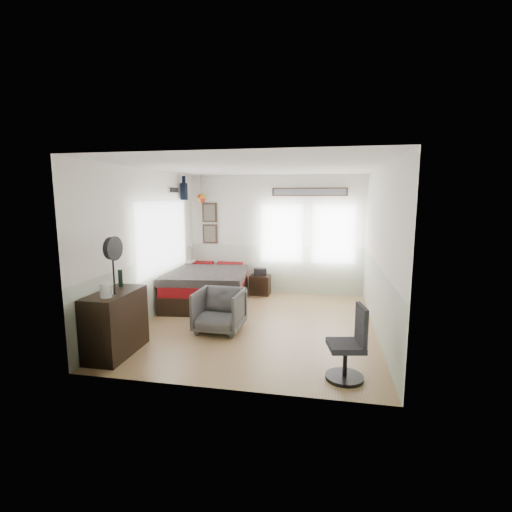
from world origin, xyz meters
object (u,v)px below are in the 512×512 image
(bed, at_px, (208,286))
(nightstand, at_px, (260,285))
(task_chair, at_px, (350,350))
(armchair, at_px, (219,310))
(dresser, at_px, (116,323))

(bed, distance_m, nightstand, 1.26)
(nightstand, bearing_deg, bed, -141.25)
(task_chair, bearing_deg, armchair, 135.82)
(armchair, bearing_deg, nightstand, 86.71)
(bed, height_order, armchair, armchair)
(armchair, bearing_deg, dresser, -133.32)
(dresser, bearing_deg, task_chair, -2.91)
(armchair, distance_m, task_chair, 2.41)
(nightstand, bearing_deg, armchair, -95.03)
(bed, xyz_separation_m, dresser, (-0.44, -2.80, 0.11))
(nightstand, bearing_deg, dresser, -110.98)
(armchair, bearing_deg, bed, 116.61)
(nightstand, bearing_deg, task_chair, -63.76)
(nightstand, xyz_separation_m, task_chair, (1.78, -3.73, 0.16))
(dresser, relative_size, task_chair, 1.07)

